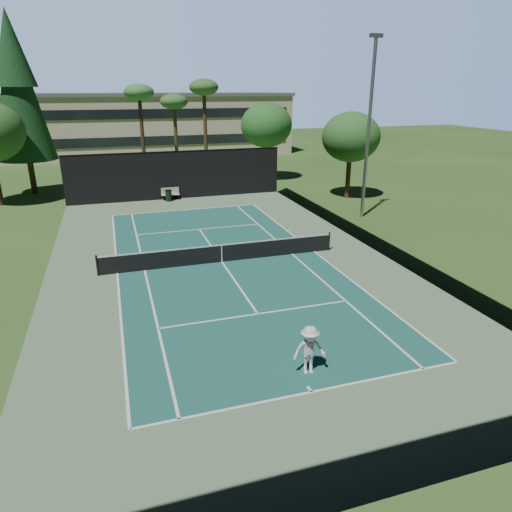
{
  "coord_description": "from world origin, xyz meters",
  "views": [
    {
      "loc": [
        -5.22,
        -22.65,
        8.89
      ],
      "look_at": [
        1.0,
        -3.0,
        1.3
      ],
      "focal_mm": 32.0,
      "sensor_mm": 36.0,
      "label": 1
    }
  ],
  "objects_px": {
    "tennis_ball_b": "(222,254)",
    "park_bench": "(170,193)",
    "tennis_ball_d": "(119,254)",
    "tennis_net": "(222,253)",
    "tennis_ball_c": "(241,232)",
    "tennis_ball_a": "(139,432)",
    "player": "(310,350)",
    "trash_bin": "(169,196)"
  },
  "relations": [
    {
      "from": "player",
      "to": "park_bench",
      "type": "xyz_separation_m",
      "value": [
        -1.01,
        26.67,
        -0.31
      ]
    },
    {
      "from": "tennis_net",
      "to": "tennis_ball_a",
      "type": "xyz_separation_m",
      "value": [
        -5.26,
        -12.07,
        -0.52
      ]
    },
    {
      "from": "park_bench",
      "to": "trash_bin",
      "type": "xyz_separation_m",
      "value": [
        -0.23,
        -0.53,
        -0.07
      ]
    },
    {
      "from": "tennis_net",
      "to": "tennis_ball_c",
      "type": "bearing_deg",
      "value": 63.26
    },
    {
      "from": "tennis_ball_a",
      "to": "tennis_ball_d",
      "type": "xyz_separation_m",
      "value": [
        -0.04,
        15.04,
        -0.0
      ]
    },
    {
      "from": "tennis_net",
      "to": "tennis_ball_b",
      "type": "relative_size",
      "value": 168.29
    },
    {
      "from": "tennis_ball_b",
      "to": "tennis_ball_c",
      "type": "bearing_deg",
      "value": 59.54
    },
    {
      "from": "tennis_net",
      "to": "trash_bin",
      "type": "relative_size",
      "value": 13.65
    },
    {
      "from": "tennis_ball_a",
      "to": "trash_bin",
      "type": "distance_m",
      "value": 27.68
    },
    {
      "from": "tennis_net",
      "to": "park_bench",
      "type": "relative_size",
      "value": 8.6
    },
    {
      "from": "tennis_ball_a",
      "to": "tennis_ball_d",
      "type": "relative_size",
      "value": 1.16
    },
    {
      "from": "park_bench",
      "to": "trash_bin",
      "type": "distance_m",
      "value": 0.58
    },
    {
      "from": "tennis_ball_c",
      "to": "trash_bin",
      "type": "relative_size",
      "value": 0.06
    },
    {
      "from": "tennis_ball_b",
      "to": "player",
      "type": "bearing_deg",
      "value": -89.68
    },
    {
      "from": "tennis_net",
      "to": "tennis_ball_c",
      "type": "xyz_separation_m",
      "value": [
        2.44,
        4.85,
        -0.53
      ]
    },
    {
      "from": "player",
      "to": "tennis_ball_b",
      "type": "relative_size",
      "value": 22.41
    },
    {
      "from": "tennis_ball_a",
      "to": "tennis_ball_b",
      "type": "distance_m",
      "value": 14.35
    },
    {
      "from": "trash_bin",
      "to": "park_bench",
      "type": "bearing_deg",
      "value": 66.97
    },
    {
      "from": "tennis_ball_d",
      "to": "park_bench",
      "type": "height_order",
      "value": "park_bench"
    },
    {
      "from": "tennis_ball_b",
      "to": "tennis_ball_d",
      "type": "height_order",
      "value": "tennis_ball_b"
    },
    {
      "from": "player",
      "to": "tennis_ball_a",
      "type": "distance_m",
      "value": 5.79
    },
    {
      "from": "tennis_ball_c",
      "to": "trash_bin",
      "type": "bearing_deg",
      "value": 107.75
    },
    {
      "from": "tennis_ball_b",
      "to": "park_bench",
      "type": "xyz_separation_m",
      "value": [
        -0.94,
        14.62,
        0.51
      ]
    },
    {
      "from": "player",
      "to": "trash_bin",
      "type": "distance_m",
      "value": 26.16
    },
    {
      "from": "tennis_net",
      "to": "trash_bin",
      "type": "bearing_deg",
      "value": 93.34
    },
    {
      "from": "player",
      "to": "tennis_ball_a",
      "type": "xyz_separation_m",
      "value": [
        -5.6,
        -1.2,
        -0.83
      ]
    },
    {
      "from": "tennis_ball_b",
      "to": "tennis_ball_c",
      "type": "relative_size",
      "value": 1.32
    },
    {
      "from": "player",
      "to": "tennis_ball_b",
      "type": "distance_m",
      "value": 12.07
    },
    {
      "from": "tennis_ball_a",
      "to": "tennis_ball_b",
      "type": "xyz_separation_m",
      "value": [
        5.54,
        13.24,
        0.0
      ]
    },
    {
      "from": "tennis_ball_b",
      "to": "tennis_ball_d",
      "type": "relative_size",
      "value": 1.32
    },
    {
      "from": "park_bench",
      "to": "tennis_ball_b",
      "type": "bearing_deg",
      "value": -86.31
    },
    {
      "from": "tennis_ball_c",
      "to": "tennis_ball_d",
      "type": "height_order",
      "value": "same"
    },
    {
      "from": "tennis_ball_b",
      "to": "tennis_ball_c",
      "type": "distance_m",
      "value": 4.27
    },
    {
      "from": "tennis_net",
      "to": "tennis_ball_c",
      "type": "distance_m",
      "value": 5.45
    },
    {
      "from": "player",
      "to": "park_bench",
      "type": "relative_size",
      "value": 1.15
    },
    {
      "from": "tennis_ball_d",
      "to": "park_bench",
      "type": "bearing_deg",
      "value": 70.17
    },
    {
      "from": "tennis_ball_a",
      "to": "tennis_ball_d",
      "type": "height_order",
      "value": "tennis_ball_a"
    },
    {
      "from": "tennis_ball_a",
      "to": "tennis_ball_c",
      "type": "relative_size",
      "value": 1.17
    },
    {
      "from": "tennis_ball_a",
      "to": "park_bench",
      "type": "distance_m",
      "value": 28.25
    },
    {
      "from": "tennis_net",
      "to": "tennis_ball_a",
      "type": "height_order",
      "value": "tennis_net"
    },
    {
      "from": "tennis_ball_d",
      "to": "trash_bin",
      "type": "xyz_separation_m",
      "value": [
        4.4,
        12.3,
        0.45
      ]
    },
    {
      "from": "player",
      "to": "tennis_ball_a",
      "type": "bearing_deg",
      "value": -160.1
    }
  ]
}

